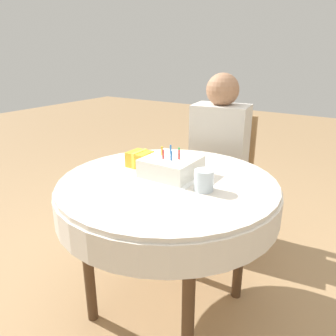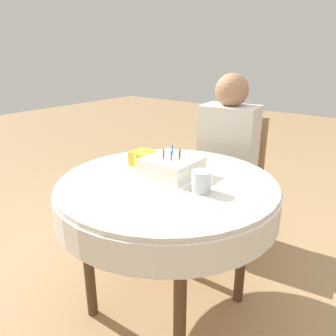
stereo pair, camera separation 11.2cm
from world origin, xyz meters
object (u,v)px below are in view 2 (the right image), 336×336
(chair, at_px, (230,176))
(gift_box, at_px, (143,158))
(drinking_glass, at_px, (201,181))
(birthday_cake, at_px, (172,166))
(person, at_px, (227,149))

(chair, bearing_deg, gift_box, -108.58)
(drinking_glass, xyz_separation_m, gift_box, (-0.41, 0.10, -0.01))
(drinking_glass, distance_m, gift_box, 0.42)
(birthday_cake, distance_m, gift_box, 0.20)
(chair, height_order, person, person)
(chair, bearing_deg, drinking_glass, -79.44)
(drinking_glass, bearing_deg, birthday_cake, 159.83)
(chair, relative_size, birthday_cake, 3.67)
(person, xyz_separation_m, drinking_glass, (0.26, -0.72, 0.08))
(person, distance_m, gift_box, 0.64)
(chair, xyz_separation_m, person, (0.01, -0.09, 0.21))
(birthday_cake, bearing_deg, chair, 95.26)
(person, height_order, birthday_cake, person)
(chair, xyz_separation_m, drinking_glass, (0.27, -0.81, 0.29))
(drinking_glass, relative_size, gift_box, 0.81)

